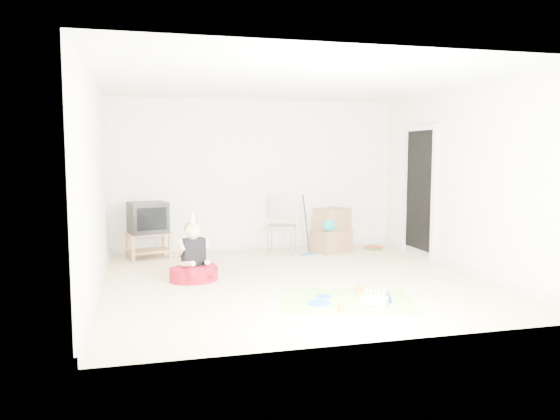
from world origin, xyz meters
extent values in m
plane|color=beige|center=(0.00, 0.00, 0.00)|extent=(5.00, 5.00, 0.00)
cube|color=black|center=(2.48, 1.20, 1.02)|extent=(0.02, 0.90, 2.05)
cube|color=#A5714A|center=(-1.86, 2.03, 0.40)|extent=(0.75, 0.57, 0.03)
cube|color=#A5714A|center=(-1.86, 2.03, 0.12)|extent=(0.75, 0.57, 0.03)
cube|color=#A5714A|center=(-2.11, 1.78, 0.21)|extent=(0.06, 0.06, 0.41)
cube|color=#A5714A|center=(-1.53, 1.94, 0.21)|extent=(0.06, 0.06, 0.41)
cube|color=#A5714A|center=(-2.20, 2.12, 0.21)|extent=(0.06, 0.06, 0.41)
cube|color=#A5714A|center=(-1.62, 2.28, 0.21)|extent=(0.06, 0.06, 0.41)
cube|color=black|center=(-1.86, 2.03, 0.66)|extent=(0.68, 0.60, 0.50)
cube|color=gray|center=(0.29, 1.83, 0.48)|extent=(0.57, 0.56, 0.03)
cylinder|color=gray|center=(0.11, 1.91, 0.49)|extent=(0.02, 0.02, 0.98)
cylinder|color=gray|center=(0.48, 1.75, 0.49)|extent=(0.02, 0.02, 0.98)
cube|color=#906445|center=(1.17, 1.84, 0.19)|extent=(0.71, 0.63, 0.38)
cube|color=#906445|center=(1.21, 1.88, 0.56)|extent=(0.63, 0.58, 0.36)
ellipsoid|color=#0B837E|center=(1.07, 1.65, 0.49)|extent=(0.26, 0.18, 0.20)
cube|color=#2258AA|center=(0.70, 1.65, 0.01)|extent=(0.25, 0.11, 0.03)
cylinder|color=black|center=(0.70, 1.65, 0.51)|extent=(0.05, 0.34, 0.97)
cube|color=#2A7E38|center=(1.97, 1.88, 0.02)|extent=(0.28, 0.31, 0.03)
cube|color=#AB3424|center=(1.97, 1.88, 0.04)|extent=(0.28, 0.31, 0.03)
cylinder|color=maroon|center=(-1.31, 0.28, 0.09)|extent=(0.78, 0.78, 0.18)
cube|color=black|center=(-1.31, 0.28, 0.37)|extent=(0.32, 0.23, 0.39)
sphere|color=#D3B08D|center=(-1.31, 0.28, 0.67)|extent=(0.25, 0.25, 0.21)
cone|color=silver|center=(-1.31, 0.28, 0.85)|extent=(0.11, 0.11, 0.16)
cube|color=#E8307B|center=(0.29, -1.14, 0.00)|extent=(1.74, 1.45, 0.01)
cube|color=white|center=(0.54, -1.38, 0.04)|extent=(0.35, 0.34, 0.07)
cube|color=#3AA359|center=(0.54, -1.38, 0.01)|extent=(0.35, 0.34, 0.01)
cylinder|color=beige|center=(0.43, -1.36, 0.11)|extent=(0.01, 0.01, 0.07)
cylinder|color=beige|center=(0.47, -1.39, 0.11)|extent=(0.01, 0.01, 0.07)
cylinder|color=beige|center=(0.51, -1.42, 0.11)|extent=(0.01, 0.01, 0.07)
cylinder|color=beige|center=(0.55, -1.44, 0.11)|extent=(0.01, 0.01, 0.07)
cylinder|color=beige|center=(0.59, -1.47, 0.11)|extent=(0.01, 0.01, 0.07)
cylinder|color=beige|center=(0.48, -1.29, 0.11)|extent=(0.01, 0.01, 0.07)
cylinder|color=beige|center=(0.52, -1.32, 0.11)|extent=(0.01, 0.01, 0.07)
cylinder|color=beige|center=(0.56, -1.34, 0.11)|extent=(0.01, 0.01, 0.07)
cylinder|color=beige|center=(0.60, -1.37, 0.11)|extent=(0.01, 0.01, 0.07)
cylinder|color=beige|center=(0.64, -1.40, 0.11)|extent=(0.01, 0.01, 0.07)
cylinder|color=blue|center=(0.08, -0.95, 0.01)|extent=(0.20, 0.20, 0.01)
cylinder|color=blue|center=(-0.06, -1.20, 0.01)|extent=(0.34, 0.34, 0.01)
cylinder|color=orange|center=(0.57, -0.83, 0.05)|extent=(0.10, 0.10, 0.08)
cylinder|color=orange|center=(0.07, -1.55, 0.05)|extent=(0.09, 0.09, 0.08)
cone|color=#192DB5|center=(0.72, -1.35, 0.08)|extent=(0.12, 0.12, 0.14)
camera|label=1|loc=(-1.96, -6.87, 1.69)|focal=35.00mm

